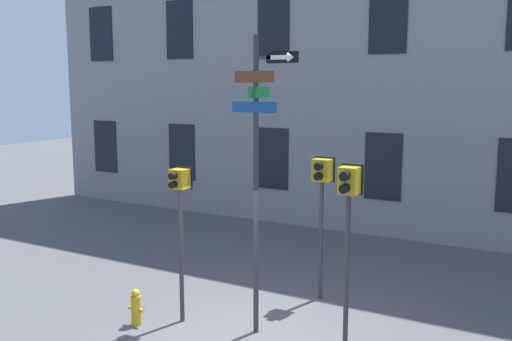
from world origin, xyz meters
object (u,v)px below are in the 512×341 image
Objects in this scene: pedestrian_signal_right at (348,209)px; fire_hydrant at (136,308)px; street_sign_pole at (258,163)px; pedestrian_signal_across at (322,187)px; pedestrian_signal_left at (180,205)px.

pedestrian_signal_right reaches higher than fire_hydrant.
street_sign_pole is 2.13m from pedestrian_signal_across.
pedestrian_signal_across is (0.31, 1.99, -0.71)m from street_sign_pole.
pedestrian_signal_left is 0.93× the size of pedestrian_signal_right.
pedestrian_signal_across is at bearing 122.43° from pedestrian_signal_right.
pedestrian_signal_left is at bearing -127.91° from pedestrian_signal_across.
street_sign_pole is 1.66× the size of pedestrian_signal_right.
pedestrian_signal_right is 4.57× the size of fire_hydrant.
pedestrian_signal_left is 3.04m from pedestrian_signal_right.
fire_hydrant is (-0.61, -0.53, -1.84)m from pedestrian_signal_left.
pedestrian_signal_right is at bearing 4.40° from pedestrian_signal_left.
pedestrian_signal_left is (-1.44, -0.25, -0.81)m from street_sign_pole.
pedestrian_signal_left is 2.84m from pedestrian_signal_across.
pedestrian_signal_right is (1.58, -0.02, -0.61)m from street_sign_pole.
pedestrian_signal_across is at bearing 49.69° from fire_hydrant.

